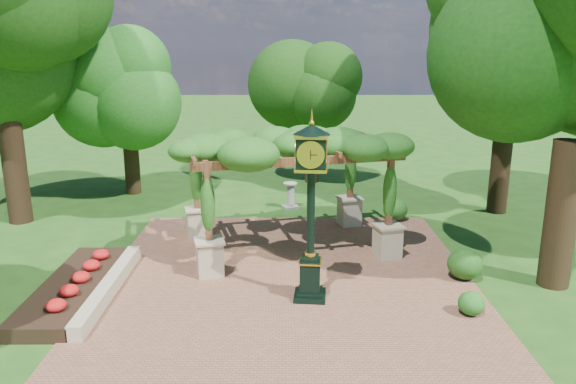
{
  "coord_description": "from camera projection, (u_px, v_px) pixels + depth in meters",
  "views": [
    {
      "loc": [
        -0.06,
        -12.81,
        6.22
      ],
      "look_at": [
        0.0,
        2.5,
        2.2
      ],
      "focal_mm": 35.0,
      "sensor_mm": 36.0,
      "label": 1
    }
  ],
  "objects": [
    {
      "name": "brick_plaza",
      "position": [
        288.0,
        285.0,
        14.93
      ],
      "size": [
        10.0,
        12.0,
        0.04
      ],
      "primitive_type": "cube",
      "color": "brown",
      "rests_on": "ground"
    },
    {
      "name": "shrub_front",
      "position": [
        471.0,
        303.0,
        13.22
      ],
      "size": [
        0.79,
        0.79,
        0.56
      ],
      "primitive_type": "ellipsoid",
      "rotation": [
        0.0,
        0.0,
        0.31
      ],
      "color": "#205F1B",
      "rests_on": "brick_plaza"
    },
    {
      "name": "shrub_back",
      "position": [
        395.0,
        210.0,
        20.36
      ],
      "size": [
        0.98,
        0.98,
        0.78
      ],
      "primitive_type": "ellipsoid",
      "rotation": [
        0.0,
        0.0,
        -0.14
      ],
      "color": "#255C1A",
      "rests_on": "brick_plaza"
    },
    {
      "name": "pedestal_clock",
      "position": [
        311.0,
        197.0,
        13.49
      ],
      "size": [
        0.96,
        0.96,
        4.49
      ],
      "rotation": [
        0.0,
        0.0,
        -0.1
      ],
      "color": "black",
      "rests_on": "brick_plaza"
    },
    {
      "name": "border_wall",
      "position": [
        109.0,
        287.0,
        14.38
      ],
      "size": [
        0.35,
        5.0,
        0.4
      ],
      "primitive_type": "cube",
      "color": "#C6B793",
      "rests_on": "ground"
    },
    {
      "name": "sundial",
      "position": [
        290.0,
        197.0,
        21.95
      ],
      "size": [
        0.73,
        0.73,
        1.03
      ],
      "rotation": [
        0.0,
        0.0,
        0.36
      ],
      "color": "#9C9D94",
      "rests_on": "ground"
    },
    {
      "name": "tree_west_far",
      "position": [
        126.0,
        79.0,
        23.1
      ],
      "size": [
        3.79,
        3.79,
        7.12
      ],
      "color": "#332413",
      "rests_on": "ground"
    },
    {
      "name": "ground",
      "position": [
        288.0,
        303.0,
        13.97
      ],
      "size": [
        120.0,
        120.0,
        0.0
      ],
      "primitive_type": "plane",
      "color": "#1E4714",
      "rests_on": "ground"
    },
    {
      "name": "shrub_mid",
      "position": [
        465.0,
        264.0,
        15.23
      ],
      "size": [
        1.14,
        1.14,
        0.84
      ],
      "primitive_type": "ellipsoid",
      "rotation": [
        0.0,
        0.0,
        0.25
      ],
      "color": "#1E4C15",
      "rests_on": "brick_plaza"
    },
    {
      "name": "flower_bed",
      "position": [
        74.0,
        288.0,
        14.39
      ],
      "size": [
        1.5,
        5.0,
        0.36
      ],
      "primitive_type": "cube",
      "color": "red",
      "rests_on": "ground"
    },
    {
      "name": "tree_east_far",
      "position": [
        515.0,
        21.0,
        19.82
      ],
      "size": [
        4.89,
        4.89,
        10.23
      ],
      "color": "black",
      "rests_on": "ground"
    },
    {
      "name": "tree_north",
      "position": [
        313.0,
        79.0,
        25.13
      ],
      "size": [
        3.74,
        3.74,
        6.95
      ],
      "color": "#342114",
      "rests_on": "ground"
    },
    {
      "name": "pergola",
      "position": [
        288.0,
        148.0,
        16.97
      ],
      "size": [
        6.94,
        5.27,
        3.88
      ],
      "rotation": [
        0.0,
        0.0,
        0.25
      ],
      "color": "#BBAF8B",
      "rests_on": "brick_plaza"
    }
  ]
}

